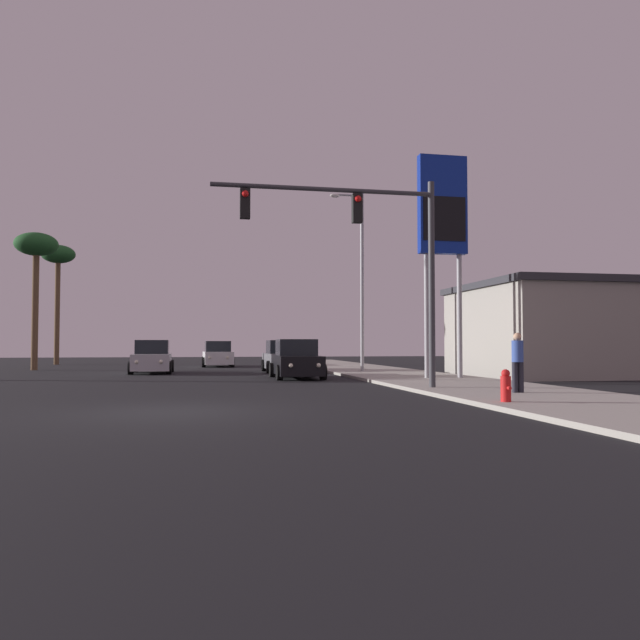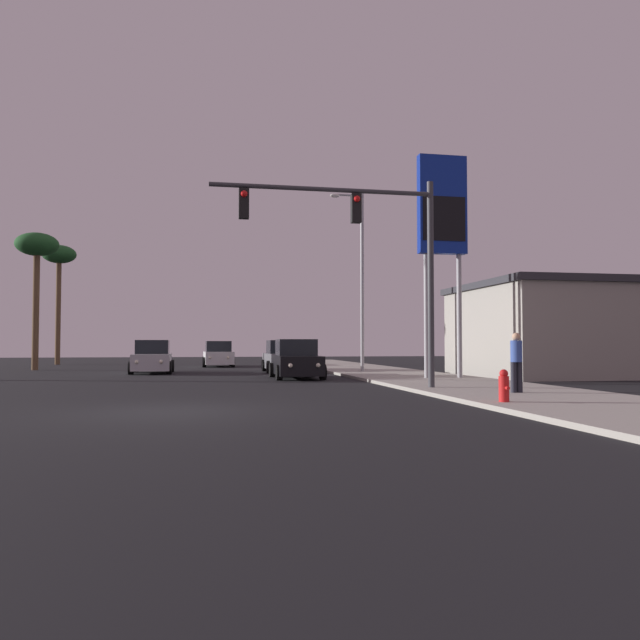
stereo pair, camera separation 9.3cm
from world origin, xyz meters
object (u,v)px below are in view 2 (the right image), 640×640
Objects in this scene: car_grey at (283,358)px; fire_hydrant at (504,386)px; car_silver at (152,358)px; car_black at (296,361)px; gas_station_sign at (442,217)px; palm_tree_mid at (37,251)px; pedestrian_on_sidewalk at (516,360)px; car_white at (218,355)px; traffic_light_mast at (370,240)px; palm_tree_far at (59,261)px; street_lamp at (360,272)px.

fire_hydrant is at bearing 97.39° from car_grey.
car_black is at bearing 135.35° from car_silver.
gas_station_sign reaches higher than car_black.
palm_tree_mid reaches higher than car_black.
car_silver is at bearing 0.10° from car_grey.
fire_hydrant is at bearing -123.50° from pedestrian_on_sidewalk.
gas_station_sign is at bearing 119.50° from car_grey.
gas_station_sign is (8.50, -18.02, 5.86)m from car_white.
car_black and car_silver have the same top height.
traffic_light_mast is 33.31m from palm_tree_far.
car_black is at bearing 102.86° from fire_hydrant.
palm_tree_far reaches higher than traffic_light_mast.
car_grey is (0.24, 6.24, 0.00)m from car_black.
car_black is at bearing 97.96° from traffic_light_mast.
palm_tree_mid reaches higher than car_silver.
palm_tree_mid is (-18.91, 14.28, 0.20)m from gas_station_sign.
traffic_light_mast is (4.07, -23.11, 3.95)m from car_white.
pedestrian_on_sidewalk reaches higher than car_white.
traffic_light_mast is 0.78× the size of gas_station_sign.
traffic_light_mast is 9.23× the size of fire_hydrant.
palm_tree_mid reaches higher than pedestrian_on_sidewalk.
street_lamp reaches higher than car_grey.
car_white is at bearing 120.45° from street_lamp.
traffic_light_mast is at bearing 92.83° from car_grey.
car_black is at bearing -56.20° from palm_tree_far.
car_grey is 9.46m from car_white.
gas_station_sign is at bearing 141.98° from car_silver.
pedestrian_on_sidewalk is (4.41, -16.71, 0.27)m from car_grey.
car_black is 15.43m from car_white.
car_black is 6.85m from street_lamp.
fire_hydrant is (1.86, -5.04, -4.22)m from traffic_light_mast.
gas_station_sign is 31.38m from palm_tree_far.
street_lamp reaches higher than car_white.
palm_tree_far reaches higher than pedestrian_on_sidewalk.
palm_tree_mid is (-17.13, 7.69, 1.70)m from street_lamp.
traffic_light_mast is 0.78× the size of street_lamp.
palm_tree_far reaches higher than fire_hydrant.
street_lamp and gas_station_sign have the same top height.
car_white is 0.50× the size of palm_tree_far.
car_white is at bearing -28.85° from palm_tree_far.
palm_tree_mid is 10.07m from palm_tree_far.
fire_hydrant is (-0.79, -16.72, -4.63)m from street_lamp.
pedestrian_on_sidewalk is at bearing 104.11° from car_grey.
car_silver is 0.62× the size of traffic_light_mast.
car_black is at bearing 87.10° from car_grey.
palm_tree_mid reaches higher than fire_hydrant.
gas_station_sign is (4.43, 5.10, 1.91)m from traffic_light_mast.
car_silver is 16.51m from traffic_light_mast.
pedestrian_on_sidewalk is at bearing 115.22° from car_black.
car_black is 1.00× the size of car_silver.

